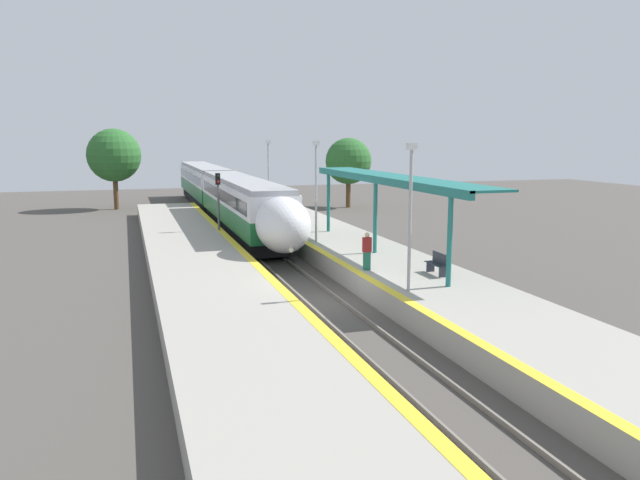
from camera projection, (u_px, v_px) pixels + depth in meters
ground_plane at (323, 303)px, 25.09m from camera, size 120.00×120.00×0.00m
rail_left at (306, 302)px, 24.86m from camera, size 0.08×90.00×0.15m
rail_right at (340, 300)px, 25.28m from camera, size 0.08×90.00×0.15m
train at (222, 192)px, 49.89m from camera, size 2.81×44.29×3.87m
platform_right at (417, 285)px, 26.23m from camera, size 4.90×64.00×0.93m
platform_left at (220, 300)px, 23.81m from camera, size 4.80×64.00×0.93m
platform_bench at (439, 263)px, 26.03m from camera, size 0.44×1.48×0.89m
person_waiting at (367, 251)px, 26.79m from camera, size 0.36×0.22×1.65m
railway_signal at (218, 201)px, 38.16m from camera, size 0.28×0.28×4.43m
lamppost_near at (410, 208)px, 22.70m from camera, size 0.36×0.20×5.47m
lamppost_mid at (316, 185)px, 33.82m from camera, size 0.36×0.20×5.47m
lamppost_far at (268, 173)px, 44.93m from camera, size 0.36×0.20×5.47m
station_canopy at (387, 181)px, 30.58m from camera, size 2.02×17.89×3.81m
background_tree_left at (114, 155)px, 56.79m from camera, size 4.83×4.83×7.37m
background_tree_right at (348, 161)px, 58.46m from camera, size 4.33×4.33×6.54m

